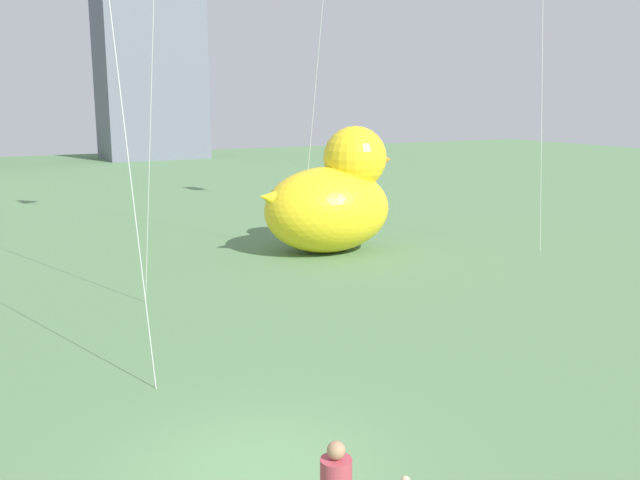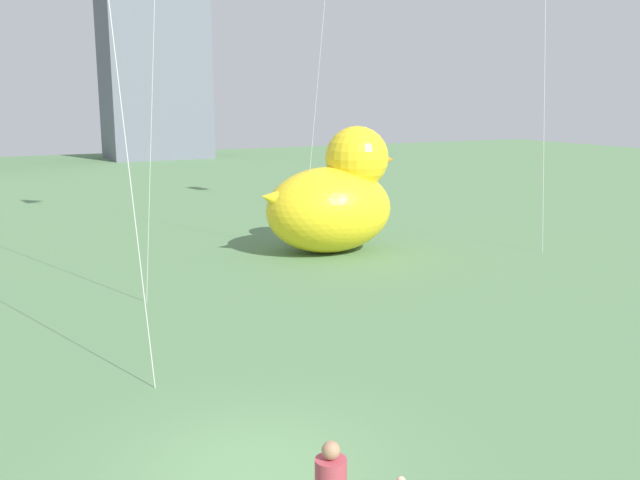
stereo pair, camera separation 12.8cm
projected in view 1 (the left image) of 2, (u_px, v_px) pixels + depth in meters
ground_plane at (256, 472)px, 11.45m from camera, size 140.00×140.00×0.00m
giant_inflatable_duck at (332, 199)px, 27.55m from camera, size 5.97×3.83×4.95m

